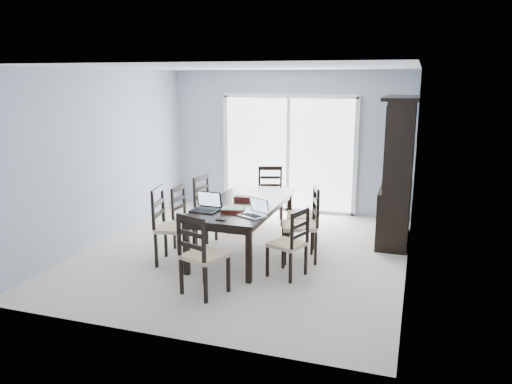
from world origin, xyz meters
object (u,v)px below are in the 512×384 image
dining_table (244,207)px  chair_right_near (293,236)px  chair_left_mid (185,210)px  hot_tub (276,177)px  chair_left_far (207,199)px  chair_end_near (198,247)px  laptop_silver (252,212)px  chair_right_far (308,207)px  chair_left_near (167,217)px  laptop_dark (204,207)px  chair_end_far (270,188)px  china_hutch (398,172)px  chair_right_mid (307,215)px  game_box (243,198)px  cell_phone (221,220)px

dining_table → chair_right_near: chair_right_near is taller
chair_left_mid → hot_tub: bearing=174.9°
chair_left_far → chair_end_near: 2.32m
laptop_silver → chair_right_far: bearing=97.2°
chair_left_near → hot_tub: bearing=164.5°
laptop_dark → chair_end_far: bearing=87.2°
chair_right_far → hot_tub: bearing=12.3°
china_hutch → chair_right_near: 2.29m
china_hutch → hot_tub: (-2.52, 2.13, -0.62)m
chair_left_mid → chair_right_far: chair_right_far is taller
chair_end_far → chair_right_near: bearing=95.5°
chair_end_near → hot_tub: chair_end_near is taller
chair_end_near → chair_end_far: bearing=111.4°
chair_right_near → chair_right_mid: size_ratio=0.86×
chair_end_far → hot_tub: chair_end_far is taller
chair_end_near → laptop_silver: bearing=87.8°
chair_right_far → hot_tub: 3.07m
dining_table → hot_tub: bearing=98.4°
dining_table → chair_end_near: 1.54m
chair_left_mid → chair_end_near: chair_end_near is taller
chair_left_near → game_box: 1.13m
laptop_silver → cell_phone: (-0.31, -0.28, -0.05)m
china_hutch → chair_right_mid: bearing=-131.7°
chair_left_mid → game_box: size_ratio=4.16×
chair_right_far → chair_left_far: bearing=76.7°
chair_right_near → dining_table: bearing=72.5°
game_box → chair_left_near: bearing=-136.5°
chair_end_far → laptop_silver: 2.37m
cell_phone → dining_table: bearing=97.8°
chair_end_far → laptop_silver: chair_end_far is taller
dining_table → chair_left_near: bearing=-141.3°
china_hutch → cell_phone: (-1.99, -2.19, -0.31)m
chair_end_near → chair_right_far: bearing=89.1°
hot_tub → chair_left_far: bearing=-97.0°
game_box → hot_tub: hot_tub is taller
chair_left_near → chair_end_far: size_ratio=1.09×
laptop_silver → laptop_dark: bearing=-156.7°
chair_right_near → chair_right_far: (-0.09, 1.27, 0.05)m
laptop_silver → chair_end_near: bearing=-85.0°
china_hutch → dining_table: bearing=-148.3°
chair_end_far → cell_phone: size_ratio=9.11×
cell_phone → hot_tub: size_ratio=0.07×
chair_left_near → china_hutch: bearing=113.3°
chair_left_near → chair_end_near: size_ratio=1.06×
chair_left_far → chair_end_near: size_ratio=0.97×
chair_left_far → chair_right_near: chair_left_far is taller
chair_right_near → hot_tub: size_ratio=0.59×
chair_right_far → laptop_dark: chair_right_far is taller
game_box → chair_right_near: bearing=-39.3°
china_hutch → laptop_dark: bearing=-141.5°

